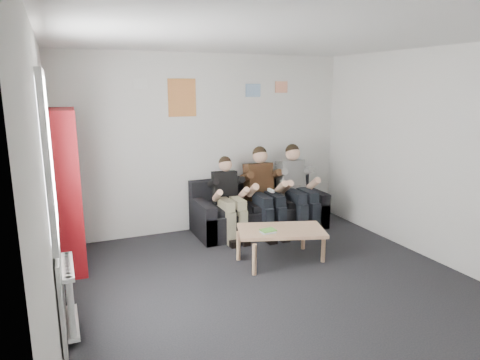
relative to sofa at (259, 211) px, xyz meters
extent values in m
plane|color=black|center=(-0.69, -2.11, -0.29)|extent=(5.00, 5.00, 0.00)
plane|color=white|center=(-0.69, -2.11, 2.41)|extent=(5.00, 5.00, 0.00)
plane|color=white|center=(-0.69, 0.39, 1.06)|extent=(4.50, 0.00, 4.50)
plane|color=white|center=(-2.94, -2.11, 1.06)|extent=(0.00, 5.00, 5.00)
plane|color=white|center=(1.56, -2.11, 1.06)|extent=(0.00, 5.00, 5.00)
cube|color=black|center=(0.00, -0.04, -0.09)|extent=(2.06, 0.84, 0.39)
cube|color=black|center=(0.00, 0.29, 0.31)|extent=(2.06, 0.19, 0.40)
cube|color=black|center=(-0.94, -0.04, -0.01)|extent=(0.17, 0.84, 0.56)
cube|color=black|center=(0.94, -0.04, -0.01)|extent=(0.17, 0.84, 0.56)
cube|color=black|center=(0.00, -0.12, 0.15)|extent=(1.72, 0.58, 0.09)
cube|color=maroon|center=(-2.77, -0.37, 0.69)|extent=(0.29, 0.88, 1.96)
cube|color=tan|center=(-0.29, -1.26, 0.13)|extent=(1.09, 0.60, 0.04)
cylinder|color=tan|center=(-0.78, -1.51, -0.09)|extent=(0.05, 0.05, 0.39)
cylinder|color=tan|center=(0.20, -1.51, -0.09)|extent=(0.05, 0.05, 0.39)
cylinder|color=tan|center=(-0.78, -1.02, -0.09)|extent=(0.05, 0.05, 0.39)
cylinder|color=tan|center=(0.20, -1.02, -0.09)|extent=(0.05, 0.05, 0.39)
cube|color=silver|center=(-0.51, -1.32, 0.16)|extent=(0.18, 0.13, 0.01)
cube|color=#65BC43|center=(-0.49, -1.29, 0.17)|extent=(0.18, 0.13, 0.01)
cube|color=black|center=(-0.57, 0.00, 0.44)|extent=(0.36, 0.26, 0.51)
sphere|color=#DAA685|center=(-0.57, -0.04, 0.79)|extent=(0.20, 0.20, 0.20)
sphere|color=black|center=(-0.57, -0.02, 0.83)|extent=(0.19, 0.19, 0.19)
cube|color=gray|center=(-0.57, -0.27, 0.26)|extent=(0.32, 0.41, 0.14)
cube|color=gray|center=(-0.57, -0.47, -0.04)|extent=(0.31, 0.13, 0.49)
cube|color=black|center=(-0.57, -0.52, -0.24)|extent=(0.31, 0.23, 0.09)
cube|color=#502F1A|center=(0.00, 0.01, 0.48)|extent=(0.42, 0.31, 0.59)
sphere|color=#DAA685|center=(0.00, -0.03, 0.89)|extent=(0.23, 0.23, 0.23)
sphere|color=black|center=(0.00, -0.01, 0.92)|extent=(0.22, 0.22, 0.22)
cube|color=black|center=(0.00, -0.30, 0.27)|extent=(0.37, 0.48, 0.16)
cube|color=black|center=(0.00, -0.53, -0.04)|extent=(0.35, 0.15, 0.49)
cube|color=black|center=(0.00, -0.59, -0.23)|extent=(0.35, 0.27, 0.10)
cube|color=white|center=(0.00, -0.40, 0.43)|extent=(0.04, 0.15, 0.04)
cube|color=white|center=(0.57, 0.01, 0.48)|extent=(0.42, 0.31, 0.59)
sphere|color=#DAA685|center=(0.57, -0.03, 0.89)|extent=(0.23, 0.23, 0.23)
sphere|color=black|center=(0.57, -0.01, 0.93)|extent=(0.22, 0.22, 0.22)
cube|color=black|center=(0.57, -0.30, 0.27)|extent=(0.38, 0.48, 0.16)
cube|color=black|center=(0.57, -0.53, -0.04)|extent=(0.36, 0.15, 0.49)
cube|color=black|center=(0.57, -0.59, -0.23)|extent=(0.36, 0.27, 0.10)
cylinder|color=white|center=(-2.84, -2.19, 0.06)|extent=(0.06, 0.06, 0.60)
cylinder|color=white|center=(-2.84, -2.11, 0.06)|extent=(0.06, 0.06, 0.60)
cylinder|color=white|center=(-2.84, -2.03, 0.06)|extent=(0.06, 0.06, 0.60)
cylinder|color=white|center=(-2.84, -1.95, 0.06)|extent=(0.06, 0.06, 0.60)
cylinder|color=white|center=(-2.84, -1.87, 0.06)|extent=(0.06, 0.06, 0.60)
cylinder|color=white|center=(-2.84, -1.79, 0.06)|extent=(0.06, 0.06, 0.60)
cylinder|color=white|center=(-2.84, -1.71, 0.06)|extent=(0.06, 0.06, 0.60)
cylinder|color=white|center=(-2.84, -1.63, 0.06)|extent=(0.06, 0.06, 0.60)
cube|color=white|center=(-2.84, -1.91, -0.22)|extent=(0.10, 0.64, 0.04)
cube|color=white|center=(-2.84, -1.91, 0.34)|extent=(0.10, 0.64, 0.04)
cube|color=white|center=(-2.92, -1.91, 1.36)|extent=(0.02, 1.00, 1.30)
cube|color=silver|center=(-2.91, -1.91, 2.04)|extent=(0.05, 1.12, 0.06)
cube|color=silver|center=(-2.91, -1.91, 0.68)|extent=(0.05, 1.12, 0.06)
cube|color=silver|center=(-2.91, -1.91, 0.16)|extent=(0.03, 1.30, 0.90)
cube|color=gold|center=(-1.09, 0.38, 1.76)|extent=(0.42, 0.01, 0.55)
cube|color=#4193DD|center=(0.06, 0.38, 1.86)|extent=(0.25, 0.01, 0.20)
cube|color=#E4479A|center=(0.56, 0.38, 1.91)|extent=(0.22, 0.01, 0.18)
cube|color=white|center=(-1.69, 0.38, 1.96)|extent=(0.20, 0.01, 0.14)
camera|label=1|loc=(-2.82, -5.83, 1.95)|focal=32.00mm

